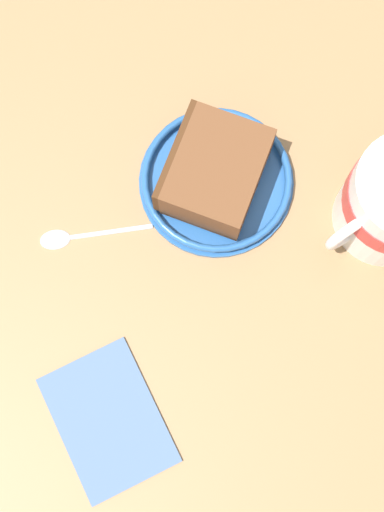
% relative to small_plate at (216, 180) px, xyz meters
% --- Properties ---
extents(ground_plane, '(1.30, 1.30, 0.03)m').
position_rel_small_plate_xyz_m(ground_plane, '(0.05, -0.02, -0.02)').
color(ground_plane, '#936D47').
extents(small_plate, '(0.15, 0.15, 0.02)m').
position_rel_small_plate_xyz_m(small_plate, '(0.00, 0.00, 0.00)').
color(small_plate, '#26599E').
rests_on(small_plate, ground_plane).
extents(cake_slice, '(0.11, 0.12, 0.05)m').
position_rel_small_plate_xyz_m(cake_slice, '(-0.00, -0.00, 0.02)').
color(cake_slice, '#472814').
rests_on(cake_slice, small_plate).
extents(teaspoon, '(0.09, 0.09, 0.01)m').
position_rel_small_plate_xyz_m(teaspoon, '(-0.08, -0.13, -0.00)').
color(teaspoon, silver).
rests_on(teaspoon, ground_plane).
extents(folded_napkin, '(0.15, 0.14, 0.01)m').
position_rel_small_plate_xyz_m(folded_napkin, '(0.05, -0.25, -0.01)').
color(folded_napkin, slate).
rests_on(folded_napkin, ground_plane).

